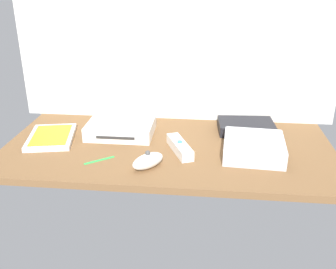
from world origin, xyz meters
TOP-DOWN VIEW (x-y plane):
  - ground_plane at (0.00, 0.00)cm, footprint 100.00×48.00cm
  - back_wall at (0.00, 24.60)cm, footprint 110.00×1.20cm
  - game_console at (-16.27, 7.95)cm, footprint 21.00×16.50cm
  - mini_computer at (25.22, -3.37)cm, footprint 18.08×18.08cm
  - game_case at (-37.49, 1.62)cm, footprint 17.21×21.38cm
  - network_router at (24.46, 14.69)cm, footprint 18.76×13.24cm
  - remote_wand at (3.82, -3.13)cm, footprint 9.14×15.02cm
  - remote_nunchuk at (-3.99, -14.00)cm, footprint 9.95×10.39cm
  - remote_classic_pad at (-16.70, 8.47)cm, footprint 15.43×10.06cm
  - stylus_pen at (-18.32, -11.43)cm, footprint 7.58×6.02cm

SIDE VIEW (x-z plane):
  - ground_plane at x=0.00cm, z-range -2.00..0.00cm
  - stylus_pen at x=-18.32cm, z-range 0.00..0.70cm
  - game_case at x=-37.49cm, z-range -0.02..1.54cm
  - remote_wand at x=3.82cm, z-range -0.19..3.21cm
  - network_router at x=24.46cm, z-range 0.00..3.40cm
  - remote_nunchuk at x=-3.99cm, z-range -0.51..4.59cm
  - game_console at x=-16.27cm, z-range 0.00..4.40cm
  - mini_computer at x=25.22cm, z-range -0.01..5.29cm
  - remote_classic_pad at x=-16.70cm, z-range 4.21..6.61cm
  - back_wall at x=0.00cm, z-range 0.00..64.00cm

